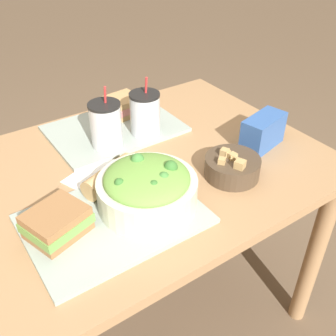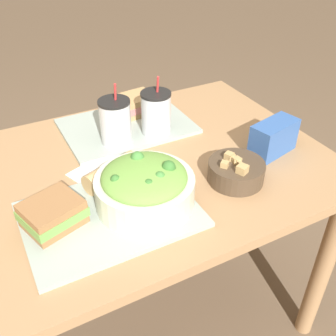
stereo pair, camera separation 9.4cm
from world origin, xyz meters
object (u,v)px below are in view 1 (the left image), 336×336
(soup_bowl, at_px, (232,166))
(sandwich_far, at_px, (122,106))
(sandwich_near, at_px, (57,222))
(napkin_folded, at_px, (97,174))
(chip_bag, at_px, (263,132))
(drink_cup_red, at_px, (145,115))
(salad_bowl, at_px, (147,187))
(drink_cup_dark, at_px, (106,126))
(baguette_near, at_px, (111,176))

(soup_bowl, distance_m, sandwich_far, 0.49)
(sandwich_near, xyz_separation_m, napkin_folded, (0.18, 0.17, -0.04))
(chip_bag, relative_size, napkin_folded, 0.81)
(drink_cup_red, bearing_deg, chip_bag, -44.27)
(sandwich_near, xyz_separation_m, sandwich_far, (0.41, 0.43, 0.00))
(salad_bowl, height_order, drink_cup_dark, drink_cup_dark)
(drink_cup_red, bearing_deg, sandwich_near, -145.90)
(sandwich_near, height_order, drink_cup_red, drink_cup_red)
(sandwich_far, distance_m, napkin_folded, 0.35)
(baguette_near, distance_m, chip_bag, 0.50)
(drink_cup_dark, distance_m, drink_cup_red, 0.14)
(drink_cup_dark, bearing_deg, sandwich_near, -134.34)
(sandwich_near, bearing_deg, chip_bag, -16.49)
(sandwich_near, distance_m, chip_bag, 0.68)
(sandwich_near, height_order, sandwich_far, same)
(drink_cup_red, height_order, napkin_folded, drink_cup_red)
(salad_bowl, height_order, chip_bag, salad_bowl)
(soup_bowl, xyz_separation_m, sandwich_near, (-0.49, 0.05, 0.01))
(baguette_near, distance_m, napkin_folded, 0.09)
(sandwich_near, relative_size, drink_cup_red, 0.85)
(sandwich_far, xyz_separation_m, napkin_folded, (-0.23, -0.26, -0.04))
(soup_bowl, height_order, napkin_folded, soup_bowl)
(chip_bag, distance_m, napkin_folded, 0.52)
(napkin_folded, bearing_deg, salad_bowl, -77.37)
(chip_bag, bearing_deg, drink_cup_red, 122.78)
(drink_cup_dark, bearing_deg, napkin_folded, -130.36)
(drink_cup_red, height_order, chip_bag, drink_cup_red)
(sandwich_far, distance_m, drink_cup_dark, 0.21)
(baguette_near, bearing_deg, chip_bag, -119.57)
(salad_bowl, relative_size, chip_bag, 1.53)
(drink_cup_red, bearing_deg, salad_bowl, -120.89)
(salad_bowl, relative_size, napkin_folded, 1.24)
(drink_cup_red, bearing_deg, napkin_folded, -154.94)
(salad_bowl, xyz_separation_m, drink_cup_dark, (0.05, 0.31, 0.01))
(sandwich_near, distance_m, sandwich_far, 0.60)
(drink_cup_dark, bearing_deg, salad_bowl, -98.51)
(drink_cup_dark, height_order, napkin_folded, drink_cup_dark)
(salad_bowl, height_order, sandwich_far, salad_bowl)
(napkin_folded, bearing_deg, sandwich_near, -136.61)
(drink_cup_red, xyz_separation_m, chip_bag, (0.27, -0.26, -0.03))
(soup_bowl, height_order, sandwich_near, soup_bowl)
(chip_bag, bearing_deg, sandwich_far, 109.89)
(salad_bowl, relative_size, baguette_near, 1.43)
(salad_bowl, bearing_deg, sandwich_far, 68.45)
(sandwich_near, xyz_separation_m, chip_bag, (0.68, 0.02, 0.01))
(sandwich_near, relative_size, napkin_folded, 0.80)
(salad_bowl, distance_m, drink_cup_red, 0.36)
(soup_bowl, bearing_deg, baguette_near, 155.29)
(sandwich_far, relative_size, drink_cup_dark, 0.69)
(soup_bowl, xyz_separation_m, napkin_folded, (-0.31, 0.22, -0.03))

